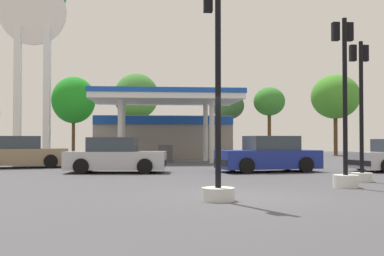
{
  "coord_description": "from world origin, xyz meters",
  "views": [
    {
      "loc": [
        -2.49,
        -12.2,
        1.47
      ],
      "look_at": [
        0.26,
        17.4,
        2.18
      ],
      "focal_mm": 44.86,
      "sensor_mm": 36.0,
      "label": 1
    }
  ],
  "objects_px": {
    "traffic_signal_1": "(345,134)",
    "tree_1": "(74,100)",
    "traffic_signal_0": "(361,130)",
    "tree_2": "(136,97)",
    "tree_4": "(269,102)",
    "car_1": "(116,157)",
    "tree_5": "(335,97)",
    "station_pole_sign": "(33,32)",
    "tree_3": "(228,106)",
    "car_0": "(268,156)",
    "traffic_signal_2": "(217,142)",
    "car_3": "(21,153)"
  },
  "relations": [
    {
      "from": "station_pole_sign",
      "to": "tree_1",
      "type": "bearing_deg",
      "value": 86.08
    },
    {
      "from": "tree_1",
      "to": "tree_4",
      "type": "height_order",
      "value": "tree_1"
    },
    {
      "from": "station_pole_sign",
      "to": "tree_2",
      "type": "distance_m",
      "value": 13.36
    },
    {
      "from": "car_3",
      "to": "tree_1",
      "type": "bearing_deg",
      "value": 90.13
    },
    {
      "from": "traffic_signal_1",
      "to": "tree_1",
      "type": "bearing_deg",
      "value": 113.35
    },
    {
      "from": "station_pole_sign",
      "to": "tree_5",
      "type": "height_order",
      "value": "station_pole_sign"
    },
    {
      "from": "car_1",
      "to": "tree_3",
      "type": "xyz_separation_m",
      "value": [
        8.56,
        20.95,
        3.73
      ]
    },
    {
      "from": "station_pole_sign",
      "to": "traffic_signal_0",
      "type": "height_order",
      "value": "station_pole_sign"
    },
    {
      "from": "traffic_signal_1",
      "to": "tree_3",
      "type": "relative_size",
      "value": 0.91
    },
    {
      "from": "station_pole_sign",
      "to": "traffic_signal_1",
      "type": "distance_m",
      "value": 22.97
    },
    {
      "from": "car_0",
      "to": "tree_4",
      "type": "relative_size",
      "value": 0.78
    },
    {
      "from": "tree_3",
      "to": "tree_5",
      "type": "distance_m",
      "value": 10.54
    },
    {
      "from": "tree_1",
      "to": "tree_5",
      "type": "height_order",
      "value": "tree_5"
    },
    {
      "from": "tree_3",
      "to": "traffic_signal_2",
      "type": "bearing_deg",
      "value": -100.08
    },
    {
      "from": "traffic_signal_0",
      "to": "tree_1",
      "type": "distance_m",
      "value": 30.87
    },
    {
      "from": "car_1",
      "to": "traffic_signal_1",
      "type": "bearing_deg",
      "value": -44.07
    },
    {
      "from": "station_pole_sign",
      "to": "traffic_signal_0",
      "type": "distance_m",
      "value": 22.42
    },
    {
      "from": "car_3",
      "to": "traffic_signal_0",
      "type": "relative_size",
      "value": 1.0
    },
    {
      "from": "traffic_signal_0",
      "to": "station_pole_sign",
      "type": "bearing_deg",
      "value": 133.76
    },
    {
      "from": "car_1",
      "to": "tree_4",
      "type": "xyz_separation_m",
      "value": [
        12.27,
        20.69,
        4.13
      ]
    },
    {
      "from": "tree_1",
      "to": "tree_3",
      "type": "height_order",
      "value": "tree_1"
    },
    {
      "from": "car_1",
      "to": "tree_5",
      "type": "relative_size",
      "value": 0.59
    },
    {
      "from": "car_1",
      "to": "tree_2",
      "type": "relative_size",
      "value": 0.61
    },
    {
      "from": "tree_3",
      "to": "tree_4",
      "type": "distance_m",
      "value": 3.74
    },
    {
      "from": "traffic_signal_1",
      "to": "tree_3",
      "type": "height_order",
      "value": "tree_3"
    },
    {
      "from": "car_0",
      "to": "car_1",
      "type": "distance_m",
      "value": 6.87
    },
    {
      "from": "traffic_signal_0",
      "to": "tree_1",
      "type": "xyz_separation_m",
      "value": [
        -14.0,
        27.33,
        3.18
      ]
    },
    {
      "from": "tree_2",
      "to": "tree_4",
      "type": "xyz_separation_m",
      "value": [
        11.89,
        -0.79,
        -0.47
      ]
    },
    {
      "from": "tree_1",
      "to": "tree_3",
      "type": "distance_m",
      "value": 13.8
    },
    {
      "from": "tree_2",
      "to": "tree_4",
      "type": "bearing_deg",
      "value": -3.8
    },
    {
      "from": "car_1",
      "to": "traffic_signal_0",
      "type": "bearing_deg",
      "value": -31.02
    },
    {
      "from": "station_pole_sign",
      "to": "car_3",
      "type": "bearing_deg",
      "value": -81.82
    },
    {
      "from": "station_pole_sign",
      "to": "car_3",
      "type": "xyz_separation_m",
      "value": [
        0.85,
        -5.93,
        -7.68
      ]
    },
    {
      "from": "tree_1",
      "to": "tree_4",
      "type": "relative_size",
      "value": 1.15
    },
    {
      "from": "traffic_signal_0",
      "to": "traffic_signal_1",
      "type": "relative_size",
      "value": 0.94
    },
    {
      "from": "car_0",
      "to": "tree_5",
      "type": "distance_m",
      "value": 25.71
    },
    {
      "from": "car_1",
      "to": "traffic_signal_1",
      "type": "xyz_separation_m",
      "value": [
        7.43,
        -7.19,
        0.93
      ]
    },
    {
      "from": "traffic_signal_0",
      "to": "traffic_signal_1",
      "type": "xyz_separation_m",
      "value": [
        -1.39,
        -1.89,
        -0.16
      ]
    },
    {
      "from": "traffic_signal_2",
      "to": "tree_3",
      "type": "distance_m",
      "value": 31.59
    },
    {
      "from": "tree_1",
      "to": "traffic_signal_0",
      "type": "bearing_deg",
      "value": -62.87
    },
    {
      "from": "tree_1",
      "to": "station_pole_sign",
      "type": "bearing_deg",
      "value": -93.92
    },
    {
      "from": "traffic_signal_2",
      "to": "tree_1",
      "type": "height_order",
      "value": "tree_1"
    },
    {
      "from": "tree_2",
      "to": "tree_3",
      "type": "height_order",
      "value": "tree_2"
    },
    {
      "from": "tree_2",
      "to": "tree_4",
      "type": "relative_size",
      "value": 1.19
    },
    {
      "from": "station_pole_sign",
      "to": "traffic_signal_2",
      "type": "distance_m",
      "value": 23.2
    },
    {
      "from": "traffic_signal_0",
      "to": "tree_4",
      "type": "relative_size",
      "value": 0.79
    },
    {
      "from": "station_pole_sign",
      "to": "traffic_signal_2",
      "type": "height_order",
      "value": "station_pole_sign"
    },
    {
      "from": "station_pole_sign",
      "to": "tree_3",
      "type": "xyz_separation_m",
      "value": [
        14.56,
        10.78,
        -3.98
      ]
    },
    {
      "from": "traffic_signal_0",
      "to": "tree_2",
      "type": "bearing_deg",
      "value": 107.48
    },
    {
      "from": "tree_4",
      "to": "car_0",
      "type": "bearing_deg",
      "value": -104.61
    }
  ]
}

